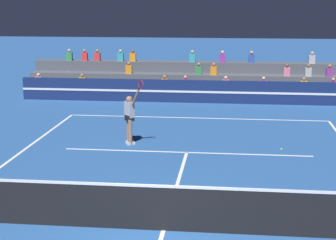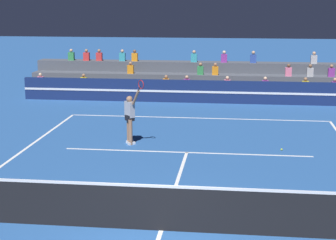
{
  "view_description": "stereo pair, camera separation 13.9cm",
  "coord_description": "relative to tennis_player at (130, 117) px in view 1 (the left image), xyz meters",
  "views": [
    {
      "loc": [
        1.42,
        -11.52,
        5.06
      ],
      "look_at": [
        -0.63,
        6.39,
        1.1
      ],
      "focal_mm": 60.0,
      "sensor_mm": 36.0,
      "label": 1
    },
    {
      "loc": [
        1.55,
        -11.5,
        5.06
      ],
      "look_at": [
        -0.63,
        6.39,
        1.1
      ],
      "focal_mm": 60.0,
      "sensor_mm": 36.0,
      "label": 2
    }
  ],
  "objects": [
    {
      "name": "tennis_net",
      "position": [
        2.07,
        -7.29,
        -0.44
      ],
      "size": [
        12.0,
        0.1,
        1.1
      ],
      "color": "black",
      "rests_on": "ground"
    },
    {
      "name": "tennis_player",
      "position": [
        0.0,
        0.0,
        0.0
      ],
      "size": [
        0.87,
        0.9,
        2.41
      ],
      "color": "#9E7051",
      "rests_on": "ground"
    },
    {
      "name": "court_lines",
      "position": [
        2.07,
        -7.29,
        -0.98
      ],
      "size": [
        11.1,
        23.9,
        0.01
      ],
      "color": "white",
      "rests_on": "ground"
    },
    {
      "name": "ground_plane",
      "position": [
        2.07,
        -7.29,
        -0.98
      ],
      "size": [
        120.0,
        120.0,
        0.0
      ],
      "primitive_type": "plane",
      "color": "#285699"
    },
    {
      "name": "sponsor_banner_wall",
      "position": [
        2.07,
        8.21,
        -0.43
      ],
      "size": [
        18.0,
        0.26,
        1.1
      ],
      "color": "navy",
      "rests_on": "ground"
    },
    {
      "name": "tennis_ball",
      "position": [
        5.22,
        -0.22,
        -0.95
      ],
      "size": [
        0.07,
        0.07,
        0.07
      ],
      "primitive_type": "sphere",
      "color": "#C6DB33",
      "rests_on": "ground"
    },
    {
      "name": "bleacher_stand",
      "position": [
        2.07,
        10.74,
        -0.33
      ],
      "size": [
        18.62,
        2.85,
        2.28
      ],
      "color": "#4C515B",
      "rests_on": "ground"
    }
  ]
}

